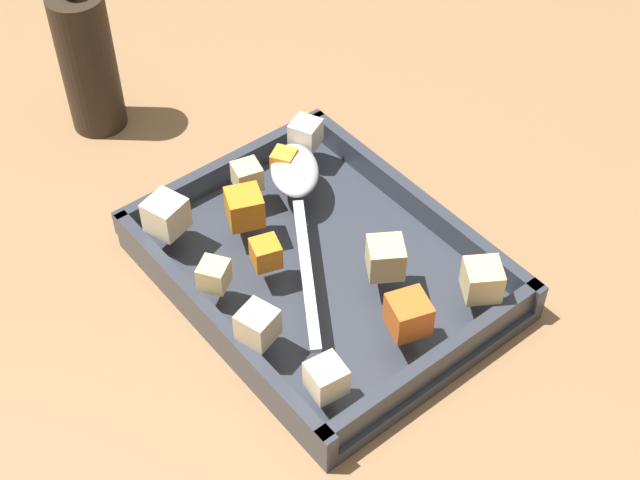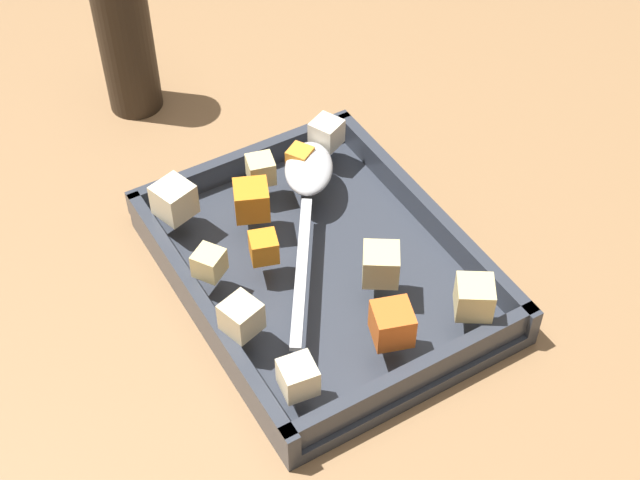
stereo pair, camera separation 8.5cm
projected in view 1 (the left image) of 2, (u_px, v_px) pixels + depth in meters
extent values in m
plane|color=#936D47|center=(309.00, 289.00, 0.88)|extent=(4.00, 4.00, 0.00)
cube|color=#333842|center=(320.00, 273.00, 0.88)|extent=(0.32, 0.25, 0.01)
cube|color=#333842|center=(415.00, 201.00, 0.92)|extent=(0.32, 0.01, 0.03)
cube|color=#333842|center=(213.00, 321.00, 0.81)|extent=(0.32, 0.01, 0.03)
cube|color=#333842|center=(436.00, 363.00, 0.78)|extent=(0.01, 0.25, 0.03)
cube|color=#333842|center=(225.00, 171.00, 0.95)|extent=(0.01, 0.25, 0.03)
cube|color=orange|center=(266.00, 253.00, 0.83)|extent=(0.03, 0.03, 0.02)
cube|color=orange|center=(408.00, 315.00, 0.78)|extent=(0.04, 0.04, 0.03)
cube|color=orange|center=(284.00, 161.00, 0.92)|extent=(0.03, 0.03, 0.02)
cube|color=orange|center=(245.00, 207.00, 0.87)|extent=(0.04, 0.04, 0.03)
cube|color=beige|center=(258.00, 325.00, 0.77)|extent=(0.04, 0.04, 0.03)
cube|color=#E0CC89|center=(386.00, 258.00, 0.83)|extent=(0.04, 0.04, 0.03)
cube|color=#E0CC89|center=(482.00, 280.00, 0.81)|extent=(0.04, 0.04, 0.03)
cube|color=beige|center=(326.00, 378.00, 0.74)|extent=(0.03, 0.03, 0.03)
cube|color=#E0CC89|center=(247.00, 176.00, 0.90)|extent=(0.03, 0.03, 0.03)
cube|color=#E0CC89|center=(214.00, 275.00, 0.82)|extent=(0.03, 0.03, 0.02)
cube|color=beige|center=(166.00, 215.00, 0.86)|extent=(0.04, 0.04, 0.03)
cube|color=silver|center=(306.00, 133.00, 0.95)|extent=(0.04, 0.04, 0.03)
ellipsoid|color=silver|center=(295.00, 170.00, 0.91)|extent=(0.09, 0.08, 0.02)
cube|color=silver|center=(306.00, 271.00, 0.83)|extent=(0.16, 0.11, 0.01)
cylinder|color=#2D2319|center=(88.00, 63.00, 0.99)|extent=(0.06, 0.06, 0.16)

